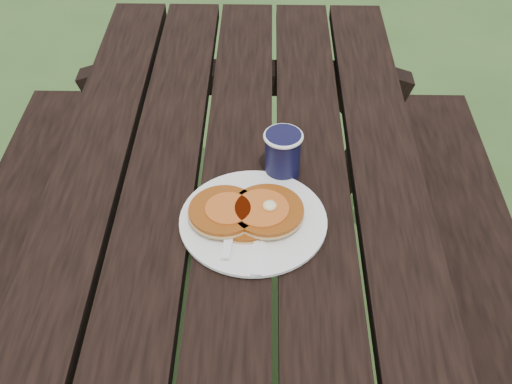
{
  "coord_description": "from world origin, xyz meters",
  "views": [
    {
      "loc": [
        0.06,
        -0.8,
        1.6
      ],
      "look_at": [
        0.04,
        0.06,
        0.8
      ],
      "focal_mm": 45.0,
      "sensor_mm": 36.0,
      "label": 1
    }
  ],
  "objects_px": {
    "picnic_table": "(237,354)",
    "coffee_cup": "(283,152)",
    "plate": "(253,221)",
    "pancake_stack": "(247,212)"
  },
  "relations": [
    {
      "from": "picnic_table",
      "to": "pancake_stack",
      "type": "relative_size",
      "value": 8.56
    },
    {
      "from": "plate",
      "to": "pancake_stack",
      "type": "height_order",
      "value": "pancake_stack"
    },
    {
      "from": "plate",
      "to": "pancake_stack",
      "type": "xyz_separation_m",
      "value": [
        -0.01,
        0.0,
        0.02
      ]
    },
    {
      "from": "picnic_table",
      "to": "coffee_cup",
      "type": "relative_size",
      "value": 18.51
    },
    {
      "from": "plate",
      "to": "pancake_stack",
      "type": "relative_size",
      "value": 1.25
    },
    {
      "from": "plate",
      "to": "picnic_table",
      "type": "bearing_deg",
      "value": -139.0
    },
    {
      "from": "pancake_stack",
      "to": "picnic_table",
      "type": "bearing_deg",
      "value": -124.82
    },
    {
      "from": "pancake_stack",
      "to": "coffee_cup",
      "type": "xyz_separation_m",
      "value": [
        0.07,
        0.14,
        0.03
      ]
    },
    {
      "from": "picnic_table",
      "to": "coffee_cup",
      "type": "xyz_separation_m",
      "value": [
        0.09,
        0.17,
        0.44
      ]
    },
    {
      "from": "picnic_table",
      "to": "pancake_stack",
      "type": "xyz_separation_m",
      "value": [
        0.02,
        0.04,
        0.41
      ]
    }
  ]
}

